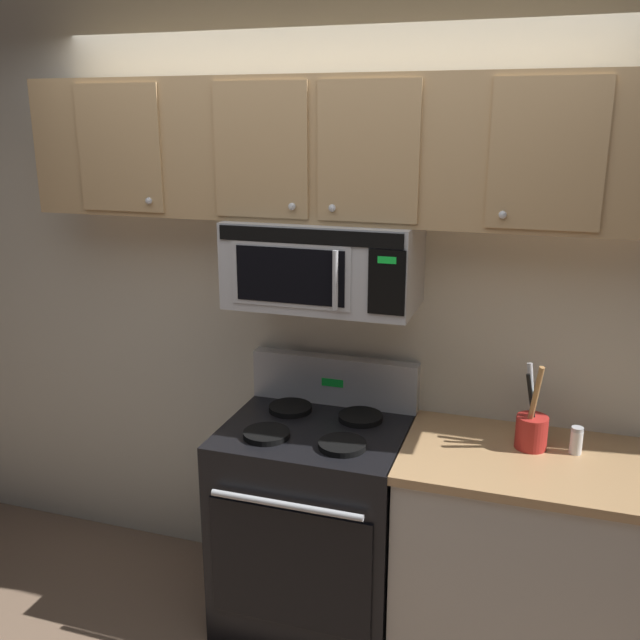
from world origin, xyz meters
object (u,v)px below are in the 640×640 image
at_px(stove_range, 315,519).
at_px(utensil_crock_red, 532,427).
at_px(over_range_microwave, 324,264).
at_px(salt_shaker, 576,440).

relative_size(stove_range, utensil_crock_red, 3.13).
bearing_deg(over_range_microwave, salt_shaker, -1.58).
relative_size(over_range_microwave, salt_shaker, 7.03).
bearing_deg(stove_range, over_range_microwave, 90.14).
bearing_deg(stove_range, salt_shaker, 4.90).
bearing_deg(salt_shaker, stove_range, -175.10).
xyz_separation_m(over_range_microwave, salt_shaker, (1.03, -0.03, -0.62)).
relative_size(stove_range, salt_shaker, 10.35).
xyz_separation_m(stove_range, salt_shaker, (1.03, 0.09, 0.49)).
height_order(stove_range, salt_shaker, stove_range).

